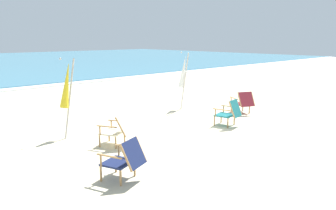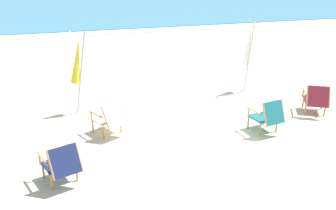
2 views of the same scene
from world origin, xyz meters
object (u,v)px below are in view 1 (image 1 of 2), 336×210
Objects in this scene: umbrella_furled_yellow at (67,86)px; umbrella_furled_white at (184,72)px; beach_chair_far_center at (125,158)px; beach_chair_front_right at (118,129)px; beach_chair_mid_center at (243,102)px; beach_chair_front_left at (229,112)px.

umbrella_furled_white is at bearing 4.64° from umbrella_furled_yellow.
umbrella_furled_white reaches higher than beach_chair_far_center.
beach_chair_front_right is 1.00× the size of beach_chair_mid_center.
beach_chair_mid_center is (6.15, 1.63, -0.00)m from beach_chair_far_center.
umbrella_furled_yellow is (-4.66, -0.38, 0.00)m from umbrella_furled_white.
beach_chair_front_right is 2.03m from beach_chair_far_center.
beach_chair_far_center is 0.95× the size of beach_chair_mid_center.
umbrella_furled_yellow reaches higher than beach_chair_far_center.
umbrella_furled_yellow is (-4.00, 2.17, 0.95)m from beach_chair_front_left.
umbrella_furled_yellow is at bearing -175.36° from umbrella_furled_white.
umbrella_furled_yellow is (0.47, 3.13, 0.95)m from beach_chair_far_center.
beach_chair_front_right is 0.45× the size of umbrella_furled_white.
beach_chair_front_left is 1.80m from beach_chair_mid_center.
beach_chair_front_left is 0.87× the size of beach_chair_front_right.
umbrella_furled_yellow is at bearing 112.55° from beach_chair_front_right.
beach_chair_front_left is at bearing -104.55° from umbrella_furled_white.
beach_chair_front_left reaches higher than beach_chair_front_right.
umbrella_furled_yellow reaches higher than beach_chair_front_right.
beach_chair_mid_center is 2.34m from umbrella_furled_white.
umbrella_furled_yellow reaches higher than umbrella_furled_white.
umbrella_furled_white reaches higher than beach_chair_mid_center.
umbrella_furled_yellow is at bearing 151.58° from beach_chair_front_left.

